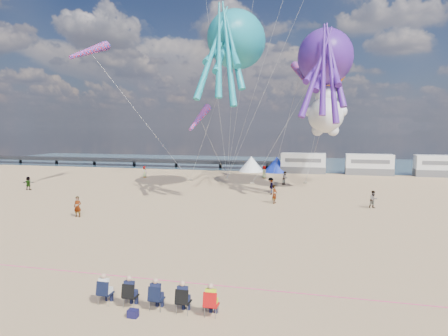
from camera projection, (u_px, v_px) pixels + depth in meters
ground at (171, 247)px, 23.60m from camera, size 120.00×120.00×0.00m
water at (275, 163)px, 76.77m from camera, size 120.00×120.00×0.00m
pier at (114, 160)px, 72.55m from camera, size 60.00×3.00×0.50m
motorhome_0 at (303, 163)px, 60.72m from camera, size 6.60×2.50×3.00m
motorhome_1 at (369, 164)px, 58.51m from camera, size 6.60×2.50×3.00m
motorhome_2 at (440, 166)px, 56.30m from camera, size 6.60×2.50×3.00m
tent_white at (251, 164)px, 62.61m from camera, size 4.00×4.00×2.40m
tent_blue at (277, 164)px, 61.68m from camera, size 4.00×4.00×2.40m
spectator_row at (157, 293)px, 15.45m from camera, size 6.10×0.90×1.30m
cooler_navy at (133, 313)px, 14.86m from camera, size 0.38×0.28×0.30m
rope_line at (133, 277)px, 18.76m from camera, size 34.00×0.03×0.03m
standing_person at (78, 207)px, 31.20m from camera, size 0.64×0.46×1.64m
beachgoer_0 at (264, 172)px, 54.51m from camera, size 0.65×0.74×1.71m
beachgoer_1 at (373, 200)px, 34.55m from camera, size 0.89×0.78×1.54m
beachgoer_2 at (271, 186)px, 41.50m from camera, size 0.85×0.99×1.78m
beachgoer_4 at (28, 183)px, 44.50m from camera, size 0.95×0.58×1.52m
beachgoer_5 at (275, 194)px, 36.76m from camera, size 0.93×1.66×1.70m
beachgoer_6 at (145, 172)px, 55.46m from camera, size 0.49×0.64×1.57m
beachgoer_7 at (285, 178)px, 48.26m from camera, size 0.82×0.95×1.64m
sandbag_a at (190, 180)px, 51.61m from camera, size 0.50×0.35×0.22m
sandbag_b at (252, 183)px, 49.12m from camera, size 0.50×0.35×0.22m
sandbag_c at (305, 183)px, 49.47m from camera, size 0.50×0.35×0.22m
sandbag_d at (271, 182)px, 50.12m from camera, size 0.50×0.35×0.22m
sandbag_e at (227, 179)px, 53.42m from camera, size 0.50×0.35×0.22m
kite_octopus_teal at (237, 40)px, 40.93m from camera, size 6.86×11.66×12.49m
kite_octopus_purple at (325, 57)px, 42.79m from camera, size 4.88×11.04×12.53m
kite_panda at (326, 115)px, 42.76m from camera, size 5.38×5.17×6.48m
kite_teddy_orange at (328, 70)px, 45.97m from camera, size 6.45×6.29×7.09m
windsock_left at (89, 51)px, 44.33m from camera, size 1.42×7.25×7.21m
windsock_mid at (300, 74)px, 46.64m from camera, size 2.86×6.84×6.83m
windsock_right at (199, 118)px, 44.11m from camera, size 1.56×5.42×5.35m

